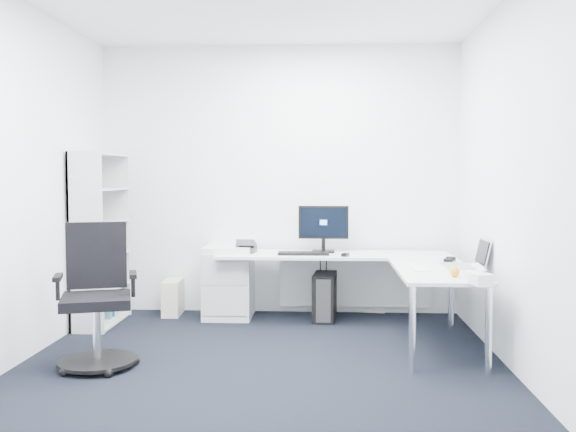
# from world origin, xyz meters

# --- Properties ---
(ground) EXTENTS (4.20, 4.20, 0.00)m
(ground) POSITION_xyz_m (0.00, 0.00, 0.00)
(ground) COLOR black
(wall_back) EXTENTS (3.60, 0.02, 2.70)m
(wall_back) POSITION_xyz_m (0.00, 2.10, 1.35)
(wall_back) COLOR white
(wall_back) RESTS_ON ground
(wall_front) EXTENTS (3.60, 0.02, 2.70)m
(wall_front) POSITION_xyz_m (0.00, -2.10, 1.35)
(wall_front) COLOR white
(wall_front) RESTS_ON ground
(wall_left) EXTENTS (0.02, 4.20, 2.70)m
(wall_left) POSITION_xyz_m (-1.80, 0.00, 1.35)
(wall_left) COLOR white
(wall_left) RESTS_ON ground
(wall_right) EXTENTS (0.02, 4.20, 2.70)m
(wall_right) POSITION_xyz_m (1.80, 0.00, 1.35)
(wall_right) COLOR white
(wall_right) RESTS_ON ground
(l_desk) EXTENTS (2.22, 1.24, 0.65)m
(l_desk) POSITION_xyz_m (0.55, 1.40, 0.32)
(l_desk) COLOR silver
(l_desk) RESTS_ON ground
(drawer_pedestal) EXTENTS (0.46, 0.57, 0.70)m
(drawer_pedestal) POSITION_xyz_m (-0.48, 1.83, 0.35)
(drawer_pedestal) COLOR silver
(drawer_pedestal) RESTS_ON ground
(bookshelf) EXTENTS (0.31, 0.80, 1.61)m
(bookshelf) POSITION_xyz_m (-1.62, 1.45, 0.80)
(bookshelf) COLOR silver
(bookshelf) RESTS_ON ground
(task_chair) EXTENTS (0.74, 0.74, 1.05)m
(task_chair) POSITION_xyz_m (-1.19, 0.10, 0.52)
(task_chair) COLOR black
(task_chair) RESTS_ON ground
(black_pc_tower) EXTENTS (0.24, 0.48, 0.45)m
(black_pc_tower) POSITION_xyz_m (0.47, 1.75, 0.23)
(black_pc_tower) COLOR black
(black_pc_tower) RESTS_ON ground
(beige_pc_tower) EXTENTS (0.18, 0.37, 0.35)m
(beige_pc_tower) POSITION_xyz_m (-1.05, 1.88, 0.17)
(beige_pc_tower) COLOR beige
(beige_pc_tower) RESTS_ON ground
(power_strip) EXTENTS (0.35, 0.11, 0.04)m
(power_strip) POSITION_xyz_m (0.91, 2.12, 0.02)
(power_strip) COLOR white
(power_strip) RESTS_ON ground
(monitor) EXTENTS (0.49, 0.17, 0.47)m
(monitor) POSITION_xyz_m (0.45, 1.82, 0.88)
(monitor) COLOR black
(monitor) RESTS_ON l_desk
(black_keyboard) EXTENTS (0.48, 0.17, 0.02)m
(black_keyboard) POSITION_xyz_m (0.27, 1.62, 0.66)
(black_keyboard) COLOR black
(black_keyboard) RESTS_ON l_desk
(mouse) EXTENTS (0.08, 0.10, 0.03)m
(mouse) POSITION_xyz_m (0.65, 1.51, 0.66)
(mouse) COLOR black
(mouse) RESTS_ON l_desk
(desk_phone) EXTENTS (0.19, 0.19, 0.12)m
(desk_phone) POSITION_xyz_m (-0.29, 1.75, 0.71)
(desk_phone) COLOR #2D2D2F
(desk_phone) RESTS_ON l_desk
(laptop) EXTENTS (0.34, 0.33, 0.24)m
(laptop) POSITION_xyz_m (1.55, 0.87, 0.77)
(laptop) COLOR silver
(laptop) RESTS_ON l_desk
(white_keyboard) EXTENTS (0.12, 0.41, 0.01)m
(white_keyboard) POSITION_xyz_m (1.22, 0.77, 0.66)
(white_keyboard) COLOR white
(white_keyboard) RESTS_ON l_desk
(headphones) EXTENTS (0.19, 0.23, 0.05)m
(headphones) POSITION_xyz_m (1.55, 1.22, 0.67)
(headphones) COLOR black
(headphones) RESTS_ON l_desk
(orange_fruit) EXTENTS (0.07, 0.07, 0.07)m
(orange_fruit) POSITION_xyz_m (1.42, 0.35, 0.68)
(orange_fruit) COLOR orange
(orange_fruit) RESTS_ON l_desk
(tissue_box) EXTENTS (0.17, 0.25, 0.08)m
(tissue_box) POSITION_xyz_m (1.52, 0.05, 0.69)
(tissue_box) COLOR white
(tissue_box) RESTS_ON l_desk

